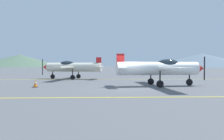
# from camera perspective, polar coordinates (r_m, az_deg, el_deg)

# --- Properties ---
(ground_plane) EXTENTS (400.00, 400.00, 0.00)m
(ground_plane) POSITION_cam_1_polar(r_m,az_deg,el_deg) (15.29, 4.26, -5.11)
(ground_plane) COLOR #54565B
(apron_line_near) EXTENTS (80.00, 0.16, 0.01)m
(apron_line_near) POSITION_cam_1_polar(r_m,az_deg,el_deg) (10.85, 6.89, -7.84)
(apron_line_near) COLOR yellow
(apron_line_near) RESTS_ON ground_plane
(apron_line_far) EXTENTS (80.00, 0.16, 0.01)m
(apron_line_far) POSITION_cam_1_polar(r_m,az_deg,el_deg) (23.80, 2.00, -2.70)
(apron_line_far) COLOR yellow
(apron_line_far) RESTS_ON ground_plane
(airplane_near) EXTENTS (7.75, 8.91, 2.66)m
(airplane_near) POSITION_cam_1_polar(r_m,az_deg,el_deg) (16.88, 13.95, 0.58)
(airplane_near) COLOR white
(airplane_near) RESTS_ON ground_plane
(airplane_mid) EXTENTS (7.79, 8.90, 2.66)m
(airplane_mid) POSITION_cam_1_polar(r_m,az_deg,el_deg) (24.93, -11.54, 0.90)
(airplane_mid) COLOR silver
(airplane_mid) RESTS_ON ground_plane
(traffic_cone_front) EXTENTS (0.36, 0.36, 0.59)m
(traffic_cone_front) POSITION_cam_1_polar(r_m,az_deg,el_deg) (16.64, -21.28, -3.67)
(traffic_cone_front) COLOR black
(traffic_cone_front) RESTS_ON ground_plane
(hill_left) EXTENTS (62.49, 62.49, 9.57)m
(hill_left) POSITION_cam_1_polar(r_m,az_deg,el_deg) (165.49, -25.06, 2.46)
(hill_left) COLOR #4C6651
(hill_left) RESTS_ON ground_plane
(hill_centerleft) EXTENTS (77.95, 77.95, 10.35)m
(hill_centerleft) POSITION_cam_1_polar(r_m,az_deg,el_deg) (165.91, 24.35, 2.60)
(hill_centerleft) COLOR slate
(hill_centerleft) RESTS_ON ground_plane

